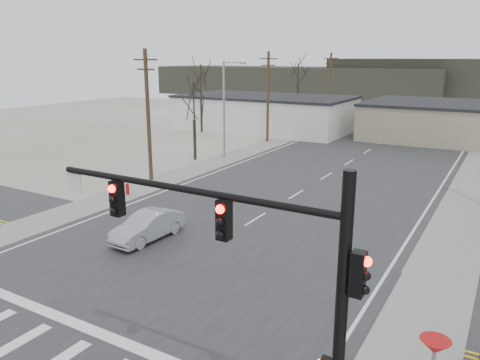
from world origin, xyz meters
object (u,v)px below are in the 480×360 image
object	(u,v)px
fire_hydrant	(127,189)
sedan_crossing	(148,226)
car_far_a	(389,128)
car_far_b	(383,119)
traffic_signal_mast	(264,265)

from	to	relation	value
fire_hydrant	sedan_crossing	bearing A→B (deg)	-39.73
fire_hydrant	sedan_crossing	distance (m)	8.83
fire_hydrant	sedan_crossing	xyz separation A→B (m)	(6.78, -5.64, 0.32)
fire_hydrant	car_far_a	world-z (taller)	car_far_a
fire_hydrant	car_far_b	bearing A→B (deg)	81.65
traffic_signal_mast	car_far_b	xyz separation A→B (m)	(-11.50, 59.09, -3.88)
traffic_signal_mast	fire_hydrant	bearing A→B (deg)	141.87
car_far_a	car_far_b	xyz separation A→B (m)	(-2.59, 7.69, 0.07)
sedan_crossing	fire_hydrant	bearing A→B (deg)	143.01
fire_hydrant	car_far_b	world-z (taller)	car_far_b
traffic_signal_mast	fire_hydrant	size ratio (longest dim) A/B	10.29
traffic_signal_mast	car_far_b	size ratio (longest dim) A/B	2.04
traffic_signal_mast	sedan_crossing	world-z (taller)	traffic_signal_mast
traffic_signal_mast	fire_hydrant	world-z (taller)	traffic_signal_mast
traffic_signal_mast	car_far_b	world-z (taller)	traffic_signal_mast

